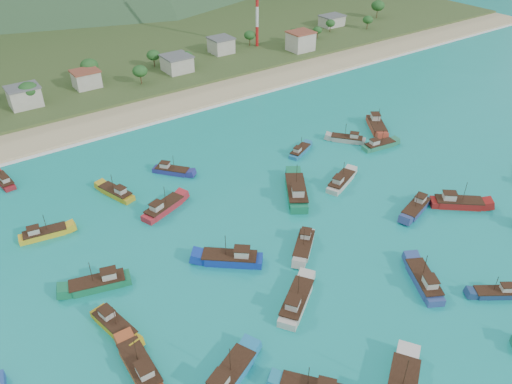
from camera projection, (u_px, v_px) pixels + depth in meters
ground at (291, 253)px, 98.74m from camera, size 600.00×600.00×0.00m
beach at (130, 115)px, 152.53m from camera, size 400.00×18.00×1.20m
land at (67, 60)px, 194.07m from camera, size 400.00×110.00×2.40m
surf_line at (143, 126)px, 146.06m from camera, size 400.00×2.50×0.08m
village at (142, 69)px, 173.40m from camera, size 211.70×27.31×6.91m
vegetation at (88, 77)px, 164.48m from camera, size 279.33×26.14×8.38m
boat_1 at (114, 325)px, 82.37m from camera, size 5.00×10.43×5.93m
boat_4 at (4, 181)px, 119.62m from camera, size 3.65×9.06×5.21m
boat_5 at (347, 139)px, 137.59m from camera, size 8.21×9.14×5.62m
boat_6 at (227, 378)px, 73.70m from camera, size 12.18×8.09×6.97m
boat_7 at (44, 234)px, 102.67m from camera, size 9.86×4.34×5.63m
boat_8 at (416, 208)px, 110.14m from camera, size 10.69×5.85×6.06m
boat_9 at (496, 293)px, 88.73m from camera, size 8.32×6.71×4.94m
boat_12 at (140, 368)px, 75.34m from camera, size 3.59×11.36×6.67m
boat_13 at (341, 182)px, 119.15m from camera, size 10.82×6.89×6.17m
boat_14 at (296, 302)px, 86.56m from camera, size 11.34×9.23×6.75m
boat_15 at (99, 284)px, 90.36m from camera, size 11.49×6.06×6.51m
boat_16 at (296, 192)px, 114.74m from camera, size 11.14×13.95×8.26m
boat_18 at (300, 151)px, 132.09m from camera, size 8.66×5.69×4.95m
boat_20 at (457, 203)px, 111.54m from camera, size 11.01×10.03×6.81m
boat_21 at (164, 208)px, 110.04m from camera, size 11.24×6.79×6.39m
boat_22 at (116, 193)px, 115.24m from camera, size 5.76×10.18×5.77m
boat_23 at (376, 126)px, 143.88m from camera, size 9.72×12.14×7.19m
boat_25 at (424, 281)px, 90.88m from camera, size 8.17×11.38×6.58m
boat_26 at (304, 246)px, 99.45m from camera, size 9.55×8.72×5.91m
boat_29 at (379, 146)px, 134.57m from camera, size 9.84×4.19×5.63m
boat_30 at (231, 259)px, 95.84m from camera, size 11.28×10.28×6.98m
boat_32 at (172, 171)px, 123.62m from camera, size 8.00×8.87×5.47m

